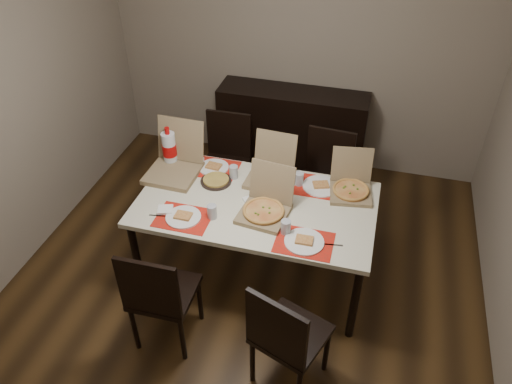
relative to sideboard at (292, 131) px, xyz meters
The scene contains 20 objects.
ground 1.84m from the sideboard, 90.00° to the right, with size 3.80×4.00×0.02m, color #3F2913.
room_walls 1.86m from the sideboard, 90.00° to the right, with size 3.84×4.02×2.62m.
sideboard is the anchor object (origin of this frame).
dining_table 1.60m from the sideboard, 88.28° to the right, with size 1.80×1.00×0.75m.
chair_near_left 2.46m from the sideboard, 99.47° to the right, with size 0.43×0.43×0.93m.
chair_near_right 2.58m from the sideboard, 78.90° to the right, with size 0.54×0.54×0.93m.
chair_far_left 0.87m from the sideboard, 123.17° to the right, with size 0.43×0.43×0.93m.
chair_far_right 0.92m from the sideboard, 58.89° to the right, with size 0.45×0.45×0.93m.
setting_near_left 1.95m from the sideboard, 101.55° to the right, with size 0.49×0.30×0.11m.
setting_near_right 1.98m from the sideboard, 76.79° to the right, with size 0.46×0.30×0.11m.
setting_far_left 1.35m from the sideboard, 106.60° to the right, with size 0.51×0.30×0.11m.
setting_far_right 1.38m from the sideboard, 70.54° to the right, with size 0.48×0.30×0.11m.
napkin_loose 1.61m from the sideboard, 89.46° to the right, with size 0.12×0.11×0.02m, color white.
pizza_box_center 1.73m from the sideboard, 85.09° to the right, with size 0.38×0.42×0.34m.
pizza_box_right 1.50m from the sideboard, 60.36° to the right, with size 0.36×0.39×0.32m.
pizza_box_left 1.59m from the sideboard, 116.73° to the right, with size 0.41×0.45×0.40m.
pizza_box_extra 1.30m from the sideboard, 86.45° to the right, with size 0.36×0.40×0.34m.
faina_plate 1.49m from the sideboard, 103.10° to the right, with size 0.25×0.25×0.03m.
dip_bowl 1.48m from the sideboard, 81.83° to the right, with size 0.11×0.11×0.03m, color white.
soda_bottle 1.56m from the sideboard, 121.37° to the right, with size 0.12×0.12×0.35m.
Camera 1 is at (0.82, -2.64, 3.14)m, focal length 35.00 mm.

